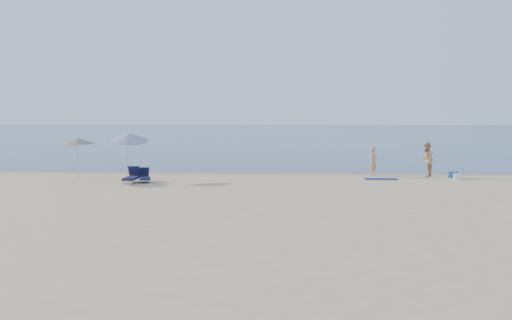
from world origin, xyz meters
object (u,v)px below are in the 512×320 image
Objects in this scene: person_right at (426,159)px; umbrella_near at (130,137)px; person_left at (373,161)px; blue_cooler at (454,175)px.

umbrella_near reaches higher than person_right.
person_left is 13.29m from umbrella_near.
person_left is 2.84m from person_right.
blue_cooler is at bearing -7.59° from umbrella_near.
blue_cooler is 0.18× the size of umbrella_near.
person_left is at bearing -172.41° from blue_cooler.
person_right reaches higher than blue_cooler.
person_left is 4.30m from blue_cooler.
person_right is at bearing 173.43° from blue_cooler.
person_right is 0.71× the size of umbrella_near.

